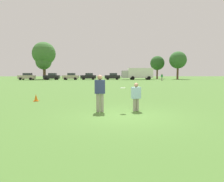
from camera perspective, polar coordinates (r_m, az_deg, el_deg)
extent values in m
plane|color=#47702D|center=(9.21, 3.91, -6.86)|extent=(198.73, 198.73, 0.00)
cylinder|color=gray|center=(10.02, -3.93, -3.26)|extent=(0.17, 0.17, 0.90)
cylinder|color=gray|center=(10.02, -2.82, -3.26)|extent=(0.17, 0.17, 0.90)
cube|color=navy|center=(9.94, -3.40, 1.20)|extent=(0.51, 0.30, 0.66)
sphere|color=tan|center=(9.92, -3.41, 3.79)|extent=(0.25, 0.25, 0.25)
cylinder|color=gray|center=(10.36, 7.08, -3.77)|extent=(0.15, 0.15, 0.63)
cylinder|color=gray|center=(10.28, 6.29, -3.84)|extent=(0.15, 0.15, 0.63)
cube|color=#9EC6E5|center=(10.25, 6.72, -0.50)|extent=(0.50, 0.40, 0.57)
sphere|color=tan|center=(10.21, 6.75, 1.66)|extent=(0.22, 0.22, 0.22)
cylinder|color=white|center=(9.95, 2.99, 0.86)|extent=(0.27, 0.27, 0.04)
cube|color=#D8590C|center=(14.66, -20.40, -2.63)|extent=(0.32, 0.32, 0.03)
cone|color=orange|center=(14.64, -20.43, -1.69)|extent=(0.24, 0.24, 0.45)
cube|color=#B7AD99|center=(58.65, -22.68, 3.63)|extent=(4.23, 1.87, 0.90)
cube|color=#2D333D|center=(58.56, -22.47, 4.34)|extent=(2.03, 1.67, 0.64)
cylinder|color=black|center=(58.19, -24.21, 3.12)|extent=(0.66, 0.23, 0.66)
cylinder|color=black|center=(60.05, -23.51, 3.19)|extent=(0.66, 0.23, 0.66)
cylinder|color=black|center=(57.29, -21.78, 3.18)|extent=(0.66, 0.23, 0.66)
cylinder|color=black|center=(59.18, -21.15, 3.25)|extent=(0.66, 0.23, 0.66)
cube|color=black|center=(57.57, -16.47, 3.79)|extent=(4.23, 1.87, 0.90)
cube|color=#2D333D|center=(57.51, -16.24, 4.51)|extent=(2.03, 1.67, 0.64)
cylinder|color=black|center=(56.94, -17.97, 3.29)|extent=(0.66, 0.23, 0.66)
cylinder|color=black|center=(58.87, -17.46, 3.35)|extent=(0.66, 0.23, 0.66)
cylinder|color=black|center=(56.32, -15.40, 3.33)|extent=(0.66, 0.23, 0.66)
cylinder|color=black|center=(58.27, -14.98, 3.40)|extent=(0.66, 0.23, 0.66)
cube|color=#B7AD99|center=(56.09, -11.45, 3.87)|extent=(4.23, 1.87, 0.90)
cube|color=#2D333D|center=(56.04, -11.21, 4.61)|extent=(2.03, 1.67, 0.64)
cylinder|color=black|center=(55.32, -12.93, 3.36)|extent=(0.66, 0.23, 0.66)
cylinder|color=black|center=(57.29, -12.59, 3.42)|extent=(0.66, 0.23, 0.66)
cylinder|color=black|center=(54.93, -10.26, 3.40)|extent=(0.66, 0.23, 0.66)
cylinder|color=black|center=(56.91, -10.00, 3.46)|extent=(0.66, 0.23, 0.66)
cube|color=black|center=(56.47, -6.60, 3.95)|extent=(4.23, 1.87, 0.90)
cube|color=#2D333D|center=(56.44, -6.36, 4.68)|extent=(2.03, 1.67, 0.64)
cylinder|color=black|center=(55.58, -8.01, 3.45)|extent=(0.66, 0.23, 0.66)
cylinder|color=black|center=(57.57, -7.83, 3.51)|extent=(0.66, 0.23, 0.66)
cylinder|color=black|center=(55.41, -5.32, 3.47)|extent=(0.66, 0.23, 0.66)
cylinder|color=black|center=(57.41, -5.23, 3.53)|extent=(0.66, 0.23, 0.66)
cube|color=black|center=(56.09, 0.09, 3.97)|extent=(4.23, 1.87, 0.90)
cube|color=#2D333D|center=(56.09, 0.35, 4.71)|extent=(2.03, 1.67, 0.64)
cylinder|color=black|center=(55.05, -1.21, 3.48)|extent=(0.66, 0.23, 0.66)
cylinder|color=black|center=(57.04, -1.27, 3.54)|extent=(0.66, 0.23, 0.66)
cylinder|color=black|center=(55.18, 1.50, 3.48)|extent=(0.66, 0.23, 0.66)
cylinder|color=black|center=(57.17, 1.34, 3.54)|extent=(0.66, 0.23, 0.66)
cube|color=white|center=(57.23, 7.83, 5.00)|extent=(6.84, 2.62, 2.70)
cube|color=#B2B2B7|center=(56.61, 3.63, 4.68)|extent=(1.84, 2.33, 2.00)
cylinder|color=black|center=(55.53, 5.83, 3.62)|extent=(0.96, 0.30, 0.96)
cylinder|color=black|center=(58.24, 5.42, 3.70)|extent=(0.96, 0.30, 0.96)
cylinder|color=black|center=(56.36, 10.28, 3.59)|extent=(0.96, 0.30, 0.96)
cylinder|color=black|center=(59.03, 9.68, 3.66)|extent=(0.96, 0.30, 0.96)
cylinder|color=gray|center=(50.06, 13.78, 3.28)|extent=(0.16, 0.16, 0.86)
cylinder|color=gray|center=(50.21, 13.67, 3.29)|extent=(0.16, 0.16, 0.86)
cube|color=#338C4C|center=(50.12, 13.74, 4.12)|extent=(0.40, 0.53, 0.61)
sphere|color=tan|center=(50.11, 13.75, 4.60)|extent=(0.23, 0.23, 0.23)
cylinder|color=brown|center=(62.62, -18.45, 4.55)|extent=(0.52, 0.52, 3.14)
sphere|color=#3D7033|center=(62.70, -18.54, 7.73)|extent=(4.49, 4.49, 4.49)
cylinder|color=brown|center=(62.90, -18.32, 5.24)|extent=(0.77, 0.77, 4.63)
sphere|color=#3D7033|center=(63.14, -18.45, 9.89)|extent=(6.61, 6.61, 6.61)
cylinder|color=brown|center=(65.44, 12.47, 4.67)|extent=(0.51, 0.51, 3.05)
sphere|color=#285623|center=(65.51, 12.52, 7.62)|extent=(4.35, 4.35, 4.35)
cylinder|color=brown|center=(63.44, 17.81, 4.74)|extent=(0.58, 0.58, 3.50)
sphere|color=#33662D|center=(63.55, 17.90, 8.23)|extent=(5.00, 5.00, 5.00)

